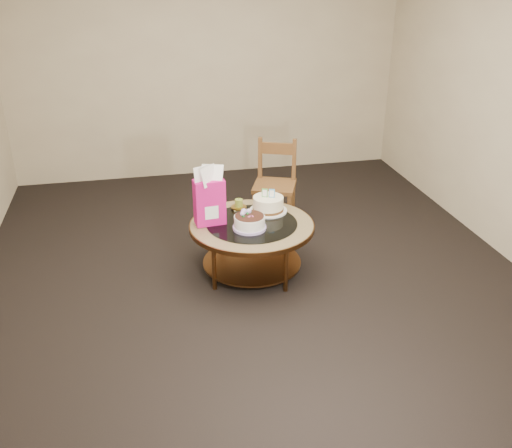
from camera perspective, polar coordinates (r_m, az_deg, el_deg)
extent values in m
plane|color=black|center=(4.84, -0.40, -4.80)|extent=(5.00, 5.00, 0.00)
cube|color=#BDAF8F|center=(6.74, -4.97, 15.66)|extent=(4.50, 0.02, 2.60)
cube|color=#BDAF8F|center=(2.13, 13.52, -7.61)|extent=(4.50, 0.02, 2.60)
cylinder|color=brown|center=(4.98, 3.02, -1.15)|extent=(0.04, 0.04, 0.42)
cylinder|color=brown|center=(5.01, -3.47, -1.00)|extent=(0.04, 0.04, 0.42)
cylinder|color=brown|center=(4.51, -4.21, -4.20)|extent=(0.04, 0.04, 0.42)
cylinder|color=brown|center=(4.48, 3.01, -4.38)|extent=(0.04, 0.04, 0.42)
cylinder|color=brown|center=(4.79, -0.41, -3.77)|extent=(0.82, 0.82, 0.02)
cylinder|color=brown|center=(4.63, -0.42, -0.18)|extent=(1.02, 1.02, 0.04)
cylinder|color=#998154|center=(4.63, -0.42, -0.02)|extent=(1.00, 1.00, 0.01)
cylinder|color=black|center=(4.62, -0.42, 0.06)|extent=(0.74, 0.74, 0.01)
cylinder|color=#B69BDB|center=(4.52, -0.65, -0.35)|extent=(0.27, 0.27, 0.02)
cylinder|color=silver|center=(4.50, -0.65, 0.15)|extent=(0.24, 0.24, 0.11)
cylinder|color=black|center=(4.48, -0.66, 0.81)|extent=(0.23, 0.23, 0.01)
sphere|color=#B69BDB|center=(4.51, -1.23, 1.26)|extent=(0.05, 0.05, 0.05)
sphere|color=#B69BDB|center=(4.52, -0.71, 1.29)|extent=(0.04, 0.04, 0.04)
sphere|color=#B69BDB|center=(4.48, -1.38, 1.02)|extent=(0.04, 0.04, 0.04)
cone|color=#1C6B26|center=(4.50, -0.85, 1.00)|extent=(0.02, 0.03, 0.02)
cone|color=#1C6B26|center=(4.51, -1.55, 1.05)|extent=(0.04, 0.03, 0.02)
cone|color=#1C6B26|center=(4.54, -0.50, 1.23)|extent=(0.04, 0.04, 0.02)
cone|color=#1C6B26|center=(4.46, -1.20, 0.77)|extent=(0.04, 0.03, 0.02)
cylinder|color=white|center=(4.83, 1.22, 1.35)|extent=(0.32, 0.32, 0.01)
cylinder|color=#4D2F16|center=(4.82, 1.22, 1.54)|extent=(0.26, 0.26, 0.02)
cylinder|color=white|center=(4.80, 1.23, 2.18)|extent=(0.26, 0.26, 0.10)
cube|color=green|center=(4.77, 0.88, 3.13)|extent=(0.05, 0.03, 0.07)
cube|color=white|center=(4.77, 0.88, 3.13)|extent=(0.04, 0.02, 0.06)
cube|color=#4097DB|center=(4.76, 1.60, 3.09)|extent=(0.05, 0.03, 0.07)
cube|color=white|center=(4.76, 1.60, 3.09)|extent=(0.04, 0.02, 0.06)
cube|color=#D71476|center=(4.56, -4.67, 2.21)|extent=(0.25, 0.16, 0.37)
cube|color=white|center=(4.59, -4.64, 1.46)|extent=(0.12, 0.15, 0.11)
cube|color=#D8C958|center=(4.88, -1.72, 1.57)|extent=(0.12, 0.12, 0.01)
cylinder|color=gold|center=(4.87, -1.73, 1.69)|extent=(0.13, 0.13, 0.01)
cylinder|color=olive|center=(4.86, -1.73, 2.12)|extent=(0.07, 0.07, 0.07)
cylinder|color=black|center=(4.84, -1.74, 2.53)|extent=(0.00, 0.00, 0.01)
cube|color=brown|center=(5.48, 1.86, 3.81)|extent=(0.50, 0.50, 0.04)
cube|color=brown|center=(5.43, -0.15, 1.24)|extent=(0.05, 0.05, 0.42)
cube|color=brown|center=(5.39, 3.34, 1.00)|extent=(0.05, 0.05, 0.42)
cube|color=brown|center=(5.73, 0.40, 2.59)|extent=(0.05, 0.05, 0.42)
cube|color=brown|center=(5.70, 3.71, 2.37)|extent=(0.05, 0.05, 0.42)
cube|color=brown|center=(5.58, 0.42, 6.56)|extent=(0.05, 0.05, 0.43)
cube|color=brown|center=(5.54, 3.83, 6.37)|extent=(0.05, 0.05, 0.43)
cube|color=brown|center=(5.53, 2.14, 7.55)|extent=(0.32, 0.15, 0.11)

